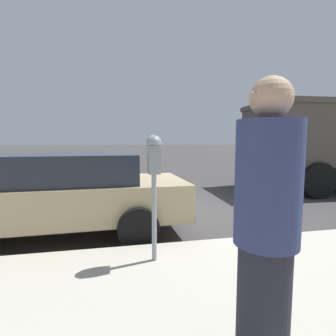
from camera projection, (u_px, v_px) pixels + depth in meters
The scene contains 4 objects.
ground_plane at pixel (165, 212), 6.10m from camera, with size 220.00×220.00×0.00m, color #3D3A3A.
parking_meter at pixel (154, 166), 3.19m from camera, with size 0.21×0.19×1.57m.
car_tan at pixel (47, 193), 4.47m from camera, with size 2.07×4.91×1.42m.
pedestrian at pixel (266, 235), 1.56m from camera, with size 0.38×0.38×1.86m.
Camera 1 is at (-5.86, 1.13, 1.64)m, focal length 28.00 mm.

